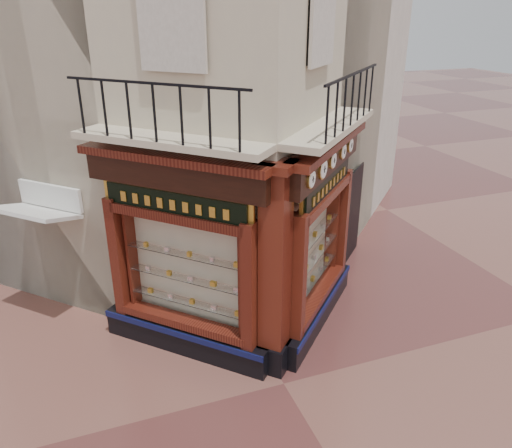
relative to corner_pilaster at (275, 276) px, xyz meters
name	(u,v)px	position (x,y,z in m)	size (l,w,h in m)	color
ground	(284,384)	(0.00, -0.50, -1.95)	(80.00, 80.00, 0.00)	#552B27
main_building	(188,16)	(0.00, 5.66, 4.05)	(8.00, 8.00, 12.00)	#B9AA90
neighbour_left	(78,36)	(-2.47, 8.13, 3.55)	(8.00, 8.00, 11.00)	beige
neighbour_right	(251,33)	(2.47, 8.13, 3.55)	(8.00, 8.00, 11.00)	beige
shopfront_left	(181,260)	(-1.41, 1.07, 0.03)	(2.86, 2.86, 3.98)	black
shopfront_right	(320,238)	(1.41, 1.07, 0.03)	(2.86, 2.86, 3.98)	black
corner_pilaster	(275,276)	(0.00, 0.00, 0.00)	(0.85, 0.85, 3.98)	black
balcony	(255,133)	(0.00, 0.99, 2.27)	(5.94, 2.97, 1.03)	#B9AA90
clock_a	(311,179)	(0.61, 0.01, 1.67)	(0.26, 0.26, 0.32)	gold
clock_b	(323,169)	(1.05, 0.45, 1.67)	(0.30, 0.30, 0.38)	gold
clock_c	(333,160)	(1.47, 0.86, 1.67)	(0.26, 0.26, 0.32)	gold
clock_d	(343,151)	(1.95, 1.35, 1.67)	(0.26, 0.26, 0.32)	gold
clock_e	(350,145)	(2.32, 1.72, 1.67)	(0.25, 0.25, 0.31)	gold
awning	(54,317)	(-3.87, 3.16, -1.95)	(1.62, 0.97, 0.08)	silver
signboard_left	(175,204)	(-1.46, 1.01, 1.15)	(2.17, 2.17, 0.58)	gold
signboard_right	(327,185)	(1.46, 1.01, 1.15)	(2.02, 2.02, 0.54)	gold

